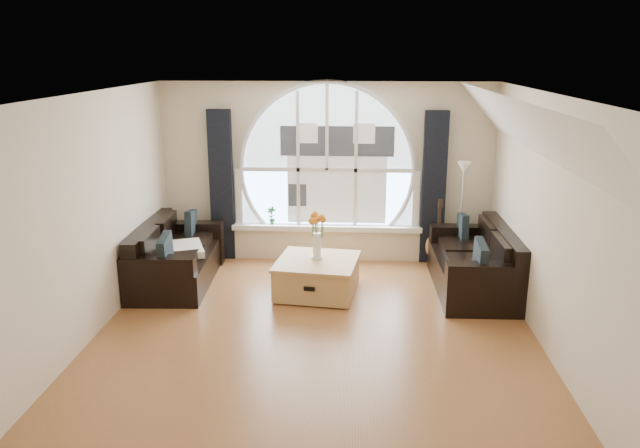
{
  "coord_description": "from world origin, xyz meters",
  "views": [
    {
      "loc": [
        0.43,
        -6.59,
        3.13
      ],
      "look_at": [
        0.0,
        0.9,
        1.05
      ],
      "focal_mm": 35.16,
      "sensor_mm": 36.0,
      "label": 1
    }
  ],
  "objects": [
    {
      "name": "ceiling",
      "position": [
        0.0,
        0.0,
        2.7
      ],
      "size": [
        5.0,
        5.5,
        0.01
      ],
      "primitive_type": "cube",
      "color": "silver",
      "rests_on": "ground"
    },
    {
      "name": "wall_left",
      "position": [
        -2.5,
        0.0,
        1.35
      ],
      "size": [
        0.01,
        5.5,
        2.7
      ],
      "primitive_type": "cube",
      "color": "beige",
      "rests_on": "ground"
    },
    {
      "name": "guitar",
      "position": [
        1.67,
        2.42,
        0.53
      ],
      "size": [
        0.37,
        0.26,
        1.06
      ],
      "primitive_type": "cube",
      "rotation": [
        0.0,
        0.0,
        0.04
      ],
      "color": "brown",
      "rests_on": "ground"
    },
    {
      "name": "sofa_right",
      "position": [
        2.03,
        1.46,
        0.4
      ],
      "size": [
        1.0,
        1.95,
        0.86
      ],
      "primitive_type": "cube",
      "rotation": [
        0.0,
        0.0,
        0.02
      ],
      "color": "black",
      "rests_on": "ground"
    },
    {
      "name": "wall_right",
      "position": [
        2.5,
        0.0,
        1.35
      ],
      "size": [
        0.01,
        5.5,
        2.7
      ],
      "primitive_type": "cube",
      "color": "beige",
      "rests_on": "ground"
    },
    {
      "name": "potted_plant",
      "position": [
        -0.85,
        2.65,
        0.69
      ],
      "size": [
        0.17,
        0.14,
        0.28
      ],
      "primitive_type": "imported",
      "rotation": [
        0.0,
        0.0,
        -0.38
      ],
      "color": "#1E6023",
      "rests_on": "window_sill"
    },
    {
      "name": "curtain_right",
      "position": [
        1.6,
        2.63,
        1.15
      ],
      "size": [
        0.35,
        0.12,
        2.3
      ],
      "primitive_type": "cube",
      "color": "black",
      "rests_on": "ground"
    },
    {
      "name": "throw_blanket",
      "position": [
        -1.93,
        1.45,
        0.5
      ],
      "size": [
        0.72,
        0.72,
        0.1
      ],
      "primitive_type": "cube",
      "rotation": [
        0.0,
        0.0,
        0.39
      ],
      "color": "silver",
      "rests_on": "sofa_left"
    },
    {
      "name": "attic_slope",
      "position": [
        2.2,
        0.0,
        2.35
      ],
      "size": [
        0.92,
        5.5,
        0.72
      ],
      "primitive_type": "cube",
      "color": "silver",
      "rests_on": "ground"
    },
    {
      "name": "neighbor_house",
      "position": [
        0.15,
        2.71,
        1.5
      ],
      "size": [
        1.7,
        0.02,
        1.5
      ],
      "primitive_type": "cube",
      "color": "silver",
      "rests_on": "wall_back"
    },
    {
      "name": "arched_window",
      "position": [
        0.0,
        2.72,
        1.62
      ],
      "size": [
        2.6,
        0.06,
        2.15
      ],
      "primitive_type": "cube",
      "color": "silver",
      "rests_on": "wall_back"
    },
    {
      "name": "sofa_left",
      "position": [
        -2.03,
        1.52,
        0.4
      ],
      "size": [
        1.02,
        1.92,
        0.83
      ],
      "primitive_type": "cube",
      "rotation": [
        0.0,
        0.0,
        0.04
      ],
      "color": "black",
      "rests_on": "ground"
    },
    {
      "name": "wall_back",
      "position": [
        0.0,
        2.75,
        1.35
      ],
      "size": [
        5.0,
        0.01,
        2.7
      ],
      "primitive_type": "cube",
      "color": "beige",
      "rests_on": "ground"
    },
    {
      "name": "coffee_chest",
      "position": [
        -0.06,
        1.22,
        0.25
      ],
      "size": [
        1.17,
        1.17,
        0.51
      ],
      "primitive_type": "cube",
      "rotation": [
        0.0,
        0.0,
        -0.13
      ],
      "color": "#B0844A",
      "rests_on": "ground"
    },
    {
      "name": "vase_flowers",
      "position": [
        -0.06,
        1.29,
        0.86
      ],
      "size": [
        0.24,
        0.24,
        0.7
      ],
      "primitive_type": "cube",
      "color": "white",
      "rests_on": "coffee_chest"
    },
    {
      "name": "ground",
      "position": [
        0.0,
        0.0,
        0.0
      ],
      "size": [
        5.0,
        5.5,
        0.01
      ],
      "primitive_type": "cube",
      "color": "brown",
      "rests_on": "ground"
    },
    {
      "name": "wall_front",
      "position": [
        0.0,
        -2.75,
        1.35
      ],
      "size": [
        5.0,
        0.01,
        2.7
      ],
      "primitive_type": "cube",
      "color": "beige",
      "rests_on": "ground"
    },
    {
      "name": "floor_lamp",
      "position": [
        1.98,
        2.36,
        0.8
      ],
      "size": [
        0.24,
        0.24,
        1.6
      ],
      "primitive_type": "cube",
      "color": "#B2B2B2",
      "rests_on": "ground"
    },
    {
      "name": "window_frame",
      "position": [
        0.0,
        2.69,
        1.62
      ],
      "size": [
        2.76,
        0.08,
        2.15
      ],
      "primitive_type": "cube",
      "color": "white",
      "rests_on": "wall_back"
    },
    {
      "name": "curtain_left",
      "position": [
        -1.6,
        2.63,
        1.15
      ],
      "size": [
        0.35,
        0.12,
        2.3
      ],
      "primitive_type": "cube",
      "color": "black",
      "rests_on": "ground"
    },
    {
      "name": "window_sill",
      "position": [
        0.0,
        2.65,
        0.51
      ],
      "size": [
        2.9,
        0.22,
        0.08
      ],
      "primitive_type": "cube",
      "color": "white",
      "rests_on": "wall_back"
    }
  ]
}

